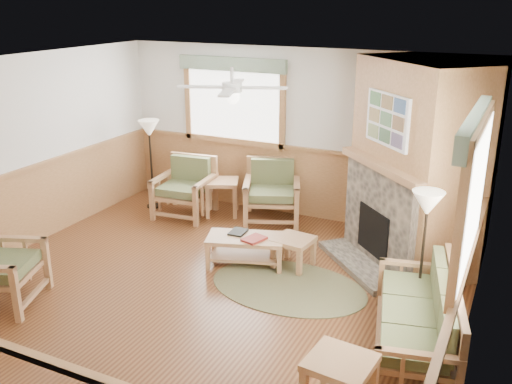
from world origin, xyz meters
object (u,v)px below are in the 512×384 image
at_px(armchair_back_right, 272,192).
at_px(end_table_chairs, 222,197).
at_px(floor_lamp_right, 422,256).
at_px(sofa, 415,316).
at_px(coffee_table, 246,251).
at_px(armchair_back_left, 184,188).
at_px(footstool, 293,252).
at_px(floor_lamp_left, 151,164).

relative_size(armchair_back_right, end_table_chairs, 1.64).
relative_size(end_table_chairs, floor_lamp_right, 0.39).
xyz_separation_m(sofa, armchair_back_right, (-2.77, 2.66, 0.06)).
height_order(coffee_table, floor_lamp_right, floor_lamp_right).
xyz_separation_m(armchair_back_left, footstool, (2.33, -0.98, -0.27)).
xyz_separation_m(end_table_chairs, floor_lamp_right, (3.53, -1.83, 0.46)).
xyz_separation_m(sofa, end_table_chairs, (-3.62, 2.56, -0.13)).
height_order(armchair_back_right, coffee_table, armchair_back_right).
height_order(armchair_back_left, footstool, armchair_back_left).
relative_size(end_table_chairs, floor_lamp_left, 0.39).
bearing_deg(armchair_back_right, coffee_table, -100.35).
bearing_deg(sofa, end_table_chairs, -138.04).
bearing_deg(floor_lamp_left, end_table_chairs, 9.98).
bearing_deg(end_table_chairs, footstool, -35.68).
bearing_deg(sofa, armchair_back_left, -131.20).
height_order(sofa, footstool, sofa).
distance_m(armchair_back_left, footstool, 2.54).
distance_m(end_table_chairs, floor_lamp_right, 4.00).
distance_m(armchair_back_left, coffee_table, 2.12).
bearing_deg(floor_lamp_left, coffee_table, -28.11).
relative_size(coffee_table, end_table_chairs, 1.74).
bearing_deg(floor_lamp_right, sofa, -82.78).
relative_size(footstool, floor_lamp_left, 0.31).
height_order(footstool, floor_lamp_right, floor_lamp_right).
height_order(footstool, floor_lamp_left, floor_lamp_left).
relative_size(coffee_table, floor_lamp_left, 0.67).
xyz_separation_m(armchair_back_right, floor_lamp_right, (2.67, -1.93, 0.27)).
bearing_deg(sofa, floor_lamp_right, 174.48).
height_order(armchair_back_right, footstool, armchair_back_right).
distance_m(armchair_back_right, end_table_chairs, 0.88).
xyz_separation_m(sofa, floor_lamp_right, (-0.09, 0.73, 0.33)).
height_order(armchair_back_right, floor_lamp_right, floor_lamp_right).
xyz_separation_m(armchair_back_left, coffee_table, (1.73, -1.20, -0.27)).
bearing_deg(armchair_back_left, floor_lamp_left, 166.23).
bearing_deg(armchair_back_right, floor_lamp_left, 166.02).
bearing_deg(end_table_chairs, sofa, -35.31).
xyz_separation_m(footstool, floor_lamp_left, (-3.03, 1.07, 0.55)).
relative_size(sofa, end_table_chairs, 3.14).
relative_size(armchair_back_left, coffee_table, 0.92).
bearing_deg(coffee_table, sofa, -41.84).
distance_m(armchair_back_right, floor_lamp_right, 3.31).
relative_size(armchair_back_right, floor_lamp_right, 0.64).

